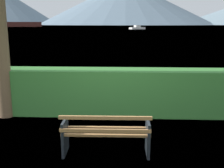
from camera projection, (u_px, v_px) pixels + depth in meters
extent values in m
plane|color=#4C6B33|center=(106.00, 153.00, 5.44)|extent=(1400.00, 1400.00, 0.00)
plane|color=#7A99A8|center=(125.00, 26.00, 305.54)|extent=(620.00, 620.00, 0.00)
cube|color=#A0703F|center=(106.00, 135.00, 5.16)|extent=(1.68, 0.09, 0.04)
cube|color=#A0703F|center=(106.00, 131.00, 5.35)|extent=(1.68, 0.09, 0.04)
cube|color=#A0703F|center=(107.00, 128.00, 5.53)|extent=(1.68, 0.09, 0.04)
cube|color=#A0703F|center=(105.00, 131.00, 5.06)|extent=(1.68, 0.07, 0.06)
cube|color=#A0703F|center=(105.00, 118.00, 4.96)|extent=(1.68, 0.07, 0.06)
cube|color=#1E2328|center=(65.00, 137.00, 5.37)|extent=(0.06, 0.51, 0.68)
cube|color=#1E2328|center=(148.00, 138.00, 5.33)|extent=(0.06, 0.51, 0.68)
cube|color=#387A33|center=(112.00, 92.00, 7.73)|extent=(13.35, 0.88, 1.25)
cube|color=silver|center=(137.00, 28.00, 122.69)|extent=(7.41, 6.10, 0.90)
cube|color=silver|center=(137.00, 26.00, 122.50)|extent=(3.15, 2.93, 0.87)
cone|color=slate|center=(126.00, 3.00, 547.70)|extent=(344.78, 344.78, 84.13)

